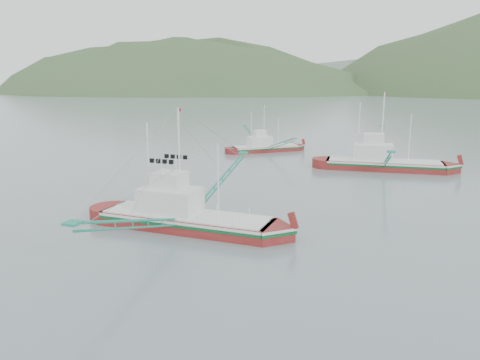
% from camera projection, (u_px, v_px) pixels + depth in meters
% --- Properties ---
extents(ground, '(1200.00, 1200.00, 0.00)m').
position_uv_depth(ground, '(217.00, 232.00, 39.24)').
color(ground, slate).
rests_on(ground, ground).
extents(main_boat, '(15.27, 27.39, 11.08)m').
position_uv_depth(main_boat, '(183.00, 210.00, 39.82)').
color(main_boat, maroon).
rests_on(main_boat, ground).
extents(bg_boat_right, '(16.05, 28.58, 11.58)m').
position_uv_depth(bg_boat_right, '(382.00, 158.00, 65.40)').
color(bg_boat_right, maroon).
rests_on(bg_boat_right, ground).
extents(bg_boat_far, '(16.74, 18.79, 8.71)m').
position_uv_depth(bg_boat_far, '(266.00, 141.00, 81.51)').
color(bg_boat_far, maroon).
rests_on(bg_boat_far, ground).
extents(headland_left, '(448.00, 308.00, 210.00)m').
position_uv_depth(headland_left, '(178.00, 92.00, 428.73)').
color(headland_left, '#365129').
rests_on(headland_left, ground).
extents(ridge_distant, '(960.00, 400.00, 240.00)m').
position_uv_depth(ridge_distant, '(416.00, 89.00, 547.88)').
color(ridge_distant, slate).
rests_on(ridge_distant, ground).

